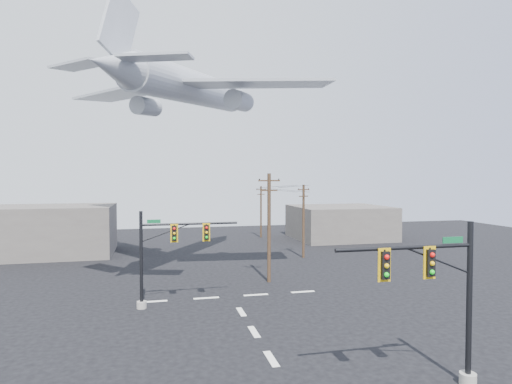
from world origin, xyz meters
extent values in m
plane|color=black|center=(0.00, 0.00, 0.00)|extent=(120.00, 120.00, 0.00)
cube|color=white|center=(0.00, 0.00, 0.01)|extent=(0.40, 2.00, 0.01)
cube|color=white|center=(0.00, 4.00, 0.01)|extent=(0.40, 2.00, 0.01)
cube|color=white|center=(0.00, 8.00, 0.01)|extent=(0.40, 2.00, 0.01)
cube|color=white|center=(-6.00, 12.00, 0.01)|extent=(2.00, 0.40, 0.01)
cube|color=white|center=(-2.00, 12.00, 0.01)|extent=(2.00, 0.40, 0.01)
cube|color=white|center=(2.00, 12.00, 0.01)|extent=(2.00, 0.40, 0.01)
cube|color=white|center=(6.00, 12.00, 0.01)|extent=(2.00, 0.40, 0.01)
cylinder|color=gray|center=(8.03, -4.75, 0.27)|extent=(0.75, 0.75, 0.54)
cylinder|color=black|center=(8.03, -4.75, 3.75)|extent=(0.26, 0.26, 7.51)
cylinder|color=black|center=(4.74, -4.75, 6.44)|extent=(6.57, 0.17, 0.17)
cylinder|color=black|center=(6.39, -4.75, 5.79)|extent=(3.53, 0.09, 0.09)
cube|color=black|center=(5.84, -4.91, 5.76)|extent=(0.36, 0.32, 1.18)
cube|color=#CF9D0C|center=(5.84, -4.89, 5.76)|extent=(0.59, 0.04, 1.45)
sphere|color=red|center=(5.84, -5.09, 6.14)|extent=(0.21, 0.21, 0.21)
sphere|color=#D89F0B|center=(5.84, -5.09, 5.76)|extent=(0.21, 0.21, 0.21)
sphere|color=#0BBC16|center=(5.84, -5.09, 5.39)|extent=(0.21, 0.21, 0.21)
cube|color=black|center=(3.65, -4.91, 5.76)|extent=(0.36, 0.32, 1.18)
cube|color=#CF9D0C|center=(3.65, -4.89, 5.76)|extent=(0.59, 0.04, 1.45)
sphere|color=red|center=(3.65, -5.09, 6.14)|extent=(0.21, 0.21, 0.21)
sphere|color=#D89F0B|center=(3.65, -5.09, 5.76)|extent=(0.21, 0.21, 0.21)
sphere|color=#0BBC16|center=(3.65, -5.09, 5.39)|extent=(0.21, 0.21, 0.21)
cube|color=#0C562C|center=(7.06, -4.81, 6.71)|extent=(1.02, 0.04, 0.28)
cylinder|color=gray|center=(-6.86, 10.48, 0.25)|extent=(0.71, 0.71, 0.50)
cylinder|color=black|center=(-6.86, 10.48, 3.53)|extent=(0.24, 0.24, 7.06)
cylinder|color=black|center=(-3.34, 10.48, 6.05)|extent=(7.04, 0.16, 0.16)
cylinder|color=black|center=(-5.10, 10.48, 5.45)|extent=(3.72, 0.08, 0.08)
cube|color=black|center=(-4.52, 10.33, 5.42)|extent=(0.34, 0.30, 1.11)
cube|color=#CF9D0C|center=(-4.52, 10.35, 5.42)|extent=(0.55, 0.04, 1.36)
sphere|color=red|center=(-4.52, 10.16, 5.77)|extent=(0.20, 0.20, 0.20)
sphere|color=#D89F0B|center=(-4.52, 10.16, 5.42)|extent=(0.20, 0.20, 0.20)
sphere|color=#0BBC16|center=(-4.52, 10.16, 5.06)|extent=(0.20, 0.20, 0.20)
cube|color=black|center=(-2.17, 10.33, 5.42)|extent=(0.34, 0.30, 1.11)
cube|color=#CF9D0C|center=(-2.17, 10.35, 5.42)|extent=(0.55, 0.04, 1.36)
sphere|color=red|center=(-2.17, 10.16, 5.77)|extent=(0.20, 0.20, 0.20)
sphere|color=#D89F0B|center=(-2.17, 10.16, 5.42)|extent=(0.20, 0.20, 0.20)
sphere|color=#0BBC16|center=(-2.17, 10.16, 5.06)|extent=(0.20, 0.20, 0.20)
cube|color=#0C562C|center=(-5.95, 10.42, 6.30)|extent=(0.96, 0.04, 0.26)
cylinder|color=#47301E|center=(4.14, 15.89, 4.92)|extent=(0.33, 0.33, 9.84)
cube|color=#47301E|center=(4.14, 15.89, 9.19)|extent=(1.97, 0.34, 0.13)
cube|color=#47301E|center=(4.14, 15.89, 8.31)|extent=(1.54, 0.29, 0.13)
cylinder|color=black|center=(3.27, 15.98, 9.30)|extent=(0.11, 0.11, 0.13)
cylinder|color=black|center=(4.14, 15.89, 9.30)|extent=(0.11, 0.11, 0.13)
cylinder|color=black|center=(5.01, 15.79, 9.30)|extent=(0.11, 0.11, 0.13)
cylinder|color=#47301E|center=(11.13, 26.27, 4.31)|extent=(0.29, 0.29, 8.61)
cube|color=#47301E|center=(11.13, 26.27, 8.03)|extent=(1.66, 0.76, 0.12)
cube|color=#47301E|center=(11.13, 26.27, 7.26)|extent=(1.30, 0.62, 0.12)
cylinder|color=black|center=(10.41, 25.98, 8.13)|extent=(0.10, 0.10, 0.12)
cylinder|color=black|center=(11.13, 26.27, 8.13)|extent=(0.10, 0.10, 0.12)
cylinder|color=black|center=(11.85, 26.56, 8.13)|extent=(0.10, 0.10, 0.12)
cylinder|color=#47301E|center=(10.32, 43.81, 4.05)|extent=(0.28, 0.28, 8.09)
cube|color=#47301E|center=(10.32, 43.81, 7.54)|extent=(1.63, 0.53, 0.11)
cube|color=#47301E|center=(10.32, 43.81, 6.81)|extent=(1.27, 0.44, 0.11)
cylinder|color=black|center=(9.61, 43.62, 7.63)|extent=(0.09, 0.09, 0.11)
cylinder|color=black|center=(10.32, 43.81, 7.63)|extent=(0.09, 0.09, 0.11)
cylinder|color=black|center=(11.03, 44.00, 7.63)|extent=(0.09, 0.09, 0.11)
cylinder|color=black|center=(6.81, 21.08, 8.56)|extent=(7.11, 10.40, 0.03)
cylinder|color=black|center=(9.97, 35.04, 7.74)|extent=(0.80, 17.54, 0.03)
cylinder|color=black|center=(8.46, 21.08, 8.56)|extent=(6.91, 10.40, 0.03)
cylinder|color=black|center=(11.48, 35.04, 7.74)|extent=(0.88, 17.54, 0.03)
cylinder|color=#A7ABB3|center=(-2.24, 20.41, 18.11)|extent=(13.34, 18.66, 4.56)
cone|color=#A7ABB3|center=(4.20, 30.67, 18.97)|extent=(5.14, 5.60, 3.46)
cone|color=#A7ABB3|center=(-8.69, 10.14, 17.24)|extent=(4.86, 5.41, 3.15)
cube|color=#A7ABB3|center=(-8.94, 23.01, 17.71)|extent=(10.69, 13.18, 0.56)
cube|color=#A7ABB3|center=(3.01, 15.51, 17.71)|extent=(13.28, 6.00, 0.56)
cylinder|color=#A7ABB3|center=(-6.65, 22.66, 16.49)|extent=(3.25, 3.72, 2.00)
cylinder|color=#A7ABB3|center=(1.70, 17.41, 16.49)|extent=(3.25, 3.72, 2.00)
cube|color=#A7ABB3|center=(-8.22, 10.90, 20.27)|extent=(2.71, 4.12, 5.73)
cube|color=#A7ABB3|center=(-11.09, 12.27, 17.68)|extent=(4.95, 5.10, 0.33)
cube|color=#A7ABB3|center=(-5.74, 8.91, 17.68)|extent=(5.35, 3.53, 0.33)
cube|color=#605B55|center=(-20.00, 35.00, 3.00)|extent=(18.00, 10.00, 6.00)
cube|color=#605B55|center=(22.00, 40.00, 2.50)|extent=(14.00, 12.00, 5.00)
camera|label=1|loc=(-5.83, -21.23, 9.51)|focal=30.00mm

